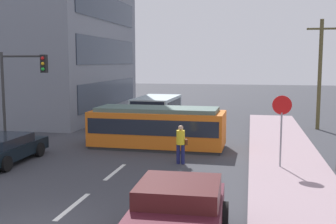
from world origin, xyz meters
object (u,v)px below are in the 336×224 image
(streetcar_tram, at_px, (157,127))
(traffic_light_mast, at_px, (20,83))
(pedestrian_crossing, at_px, (181,142))
(parked_sedan_mid, at_px, (5,149))
(city_bus, at_px, (157,109))
(pickup_truck_parked, at_px, (176,221))
(stop_sign, at_px, (282,116))
(utility_pole_mid, at_px, (320,72))

(streetcar_tram, relative_size, traffic_light_mast, 1.41)
(pedestrian_crossing, relative_size, parked_sedan_mid, 0.37)
(city_bus, relative_size, traffic_light_mast, 1.06)
(city_bus, bearing_deg, pickup_truck_parked, -75.89)
(pedestrian_crossing, height_order, parked_sedan_mid, pedestrian_crossing)
(city_bus, distance_m, stop_sign, 13.31)
(city_bus, distance_m, utility_pole_mid, 10.96)
(streetcar_tram, xyz_separation_m, pedestrian_crossing, (1.73, -3.11, -0.12))
(streetcar_tram, xyz_separation_m, pickup_truck_parked, (3.02, -11.44, -0.27))
(city_bus, height_order, traffic_light_mast, traffic_light_mast)
(parked_sedan_mid, height_order, stop_sign, stop_sign)
(city_bus, bearing_deg, stop_sign, -55.04)
(city_bus, distance_m, pedestrian_crossing, 11.23)
(parked_sedan_mid, height_order, traffic_light_mast, traffic_light_mast)
(streetcar_tram, relative_size, city_bus, 1.33)
(pickup_truck_parked, distance_m, utility_pole_mid, 20.14)
(streetcar_tram, xyz_separation_m, city_bus, (-1.76, 7.57, 0.02))
(parked_sedan_mid, relative_size, traffic_light_mast, 0.95)
(traffic_light_mast, bearing_deg, parked_sedan_mid, -79.18)
(stop_sign, bearing_deg, city_bus, 124.96)
(pedestrian_crossing, distance_m, utility_pole_mid, 13.18)
(streetcar_tram, xyz_separation_m, stop_sign, (5.84, -3.30, 1.13))
(pedestrian_crossing, xyz_separation_m, parked_sedan_mid, (-7.47, -1.31, -0.32))
(city_bus, xyz_separation_m, parked_sedan_mid, (-3.98, -11.99, -0.47))
(city_bus, xyz_separation_m, pedestrian_crossing, (3.49, -10.68, -0.15))
(streetcar_tram, height_order, pedestrian_crossing, streetcar_tram)
(stop_sign, bearing_deg, utility_pole_mid, 74.38)
(streetcar_tram, bearing_deg, pedestrian_crossing, -60.94)
(utility_pole_mid, bearing_deg, traffic_light_mast, -146.63)
(pedestrian_crossing, height_order, stop_sign, stop_sign)
(traffic_light_mast, relative_size, utility_pole_mid, 0.69)
(stop_sign, bearing_deg, pickup_truck_parked, -109.12)
(streetcar_tram, relative_size, stop_sign, 2.36)
(stop_sign, height_order, utility_pole_mid, utility_pole_mid)
(pedestrian_crossing, distance_m, pickup_truck_parked, 8.43)
(stop_sign, distance_m, traffic_light_mast, 12.09)
(pickup_truck_parked, distance_m, traffic_light_mast, 13.20)
(traffic_light_mast, bearing_deg, city_bus, 66.00)
(parked_sedan_mid, bearing_deg, city_bus, 71.62)
(parked_sedan_mid, bearing_deg, utility_pole_mid, 39.43)
(parked_sedan_mid, bearing_deg, pedestrian_crossing, 9.95)
(streetcar_tram, height_order, traffic_light_mast, traffic_light_mast)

